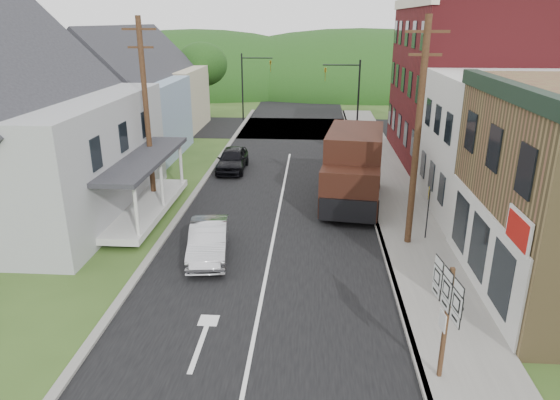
% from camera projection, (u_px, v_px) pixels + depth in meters
% --- Properties ---
extents(ground, '(120.00, 120.00, 0.00)m').
position_uv_depth(ground, '(265.00, 281.00, 17.78)').
color(ground, '#2D4719').
rests_on(ground, ground).
extents(road, '(9.00, 90.00, 0.02)m').
position_uv_depth(road, '(283.00, 191.00, 27.17)').
color(road, black).
rests_on(road, ground).
extents(cross_road, '(60.00, 9.00, 0.02)m').
position_uv_depth(cross_road, '(295.00, 128.00, 43.12)').
color(cross_road, black).
rests_on(cross_road, ground).
extents(sidewalk_right, '(2.80, 55.00, 0.15)m').
position_uv_depth(sidewalk_right, '(398.00, 205.00, 24.89)').
color(sidewalk_right, slate).
rests_on(sidewalk_right, ground).
extents(curb_right, '(0.20, 55.00, 0.15)m').
position_uv_depth(curb_right, '(371.00, 205.00, 24.97)').
color(curb_right, slate).
rests_on(curb_right, ground).
extents(curb_left, '(0.30, 55.00, 0.12)m').
position_uv_depth(curb_left, '(190.00, 201.00, 25.57)').
color(curb_left, slate).
rests_on(curb_left, ground).
extents(storefront_white, '(8.00, 7.00, 6.50)m').
position_uv_depth(storefront_white, '(523.00, 148.00, 23.00)').
color(storefront_white, silver).
rests_on(storefront_white, ground).
extents(storefront_red, '(8.00, 12.00, 10.00)m').
position_uv_depth(storefront_red, '(469.00, 84.00, 31.32)').
color(storefront_red, maroon).
rests_on(storefront_red, ground).
extents(house_gray, '(10.20, 12.24, 8.35)m').
position_uv_depth(house_gray, '(15.00, 126.00, 22.75)').
color(house_gray, '#A8AAAE').
rests_on(house_gray, ground).
extents(house_blue, '(7.14, 8.16, 7.28)m').
position_uv_depth(house_blue, '(125.00, 101.00, 33.19)').
color(house_blue, '#8093AF').
rests_on(house_blue, ground).
extents(house_cream, '(7.14, 8.16, 7.28)m').
position_uv_depth(house_cream, '(158.00, 85.00, 41.67)').
color(house_cream, '#BCB492').
rests_on(house_cream, ground).
extents(utility_pole_right, '(1.60, 0.26, 9.00)m').
position_uv_depth(utility_pole_right, '(418.00, 134.00, 19.13)').
color(utility_pole_right, '#472D19').
rests_on(utility_pole_right, ground).
extents(utility_pole_left, '(1.60, 0.26, 9.00)m').
position_uv_depth(utility_pole_left, '(146.00, 111.00, 24.13)').
color(utility_pole_left, '#472D19').
rests_on(utility_pole_left, ground).
extents(traffic_signal_right, '(2.87, 0.20, 6.00)m').
position_uv_depth(traffic_signal_right, '(350.00, 90.00, 38.29)').
color(traffic_signal_right, black).
rests_on(traffic_signal_right, ground).
extents(traffic_signal_left, '(2.87, 0.20, 6.00)m').
position_uv_depth(traffic_signal_left, '(250.00, 79.00, 45.41)').
color(traffic_signal_left, black).
rests_on(traffic_signal_left, ground).
extents(tree_left_c, '(5.80, 5.80, 8.41)m').
position_uv_depth(tree_left_c, '(28.00, 62.00, 35.76)').
color(tree_left_c, '#382616').
rests_on(tree_left_c, ground).
extents(tree_left_d, '(4.80, 4.80, 6.94)m').
position_uv_depth(tree_left_d, '(202.00, 64.00, 46.73)').
color(tree_left_d, '#382616').
rests_on(tree_left_d, ground).
extents(forested_ridge, '(90.00, 30.00, 16.00)m').
position_uv_depth(forested_ridge, '(303.00, 87.00, 69.40)').
color(forested_ridge, '#183810').
rests_on(forested_ridge, ground).
extents(silver_sedan, '(1.97, 4.26, 1.35)m').
position_uv_depth(silver_sedan, '(209.00, 241.00, 19.43)').
color(silver_sedan, '#B4B4B9').
rests_on(silver_sedan, ground).
extents(dark_sedan, '(1.68, 4.16, 1.41)m').
position_uv_depth(dark_sedan, '(232.00, 159.00, 30.70)').
color(dark_sedan, black).
rests_on(dark_sedan, ground).
extents(delivery_van, '(3.47, 6.85, 3.67)m').
position_uv_depth(delivery_van, '(353.00, 168.00, 24.75)').
color(delivery_van, black).
rests_on(delivery_van, ground).
extents(route_sign_cluster, '(0.29, 1.77, 3.10)m').
position_uv_depth(route_sign_cluster, '(446.00, 308.00, 12.17)').
color(route_sign_cluster, '#472D19').
rests_on(route_sign_cluster, sidewalk_right).
extents(warning_sign, '(0.18, 0.62, 2.31)m').
position_uv_depth(warning_sign, '(428.00, 205.00, 20.51)').
color(warning_sign, black).
rests_on(warning_sign, sidewalk_right).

